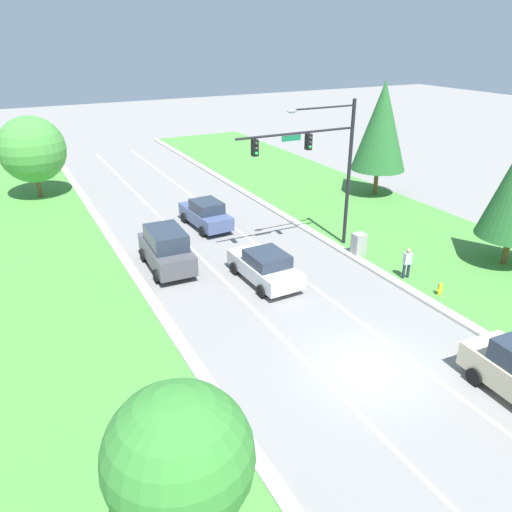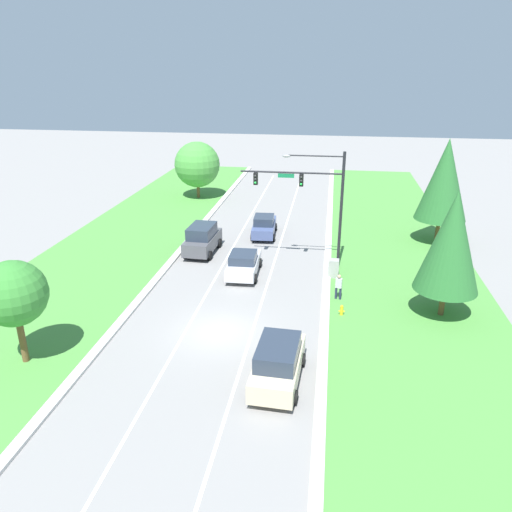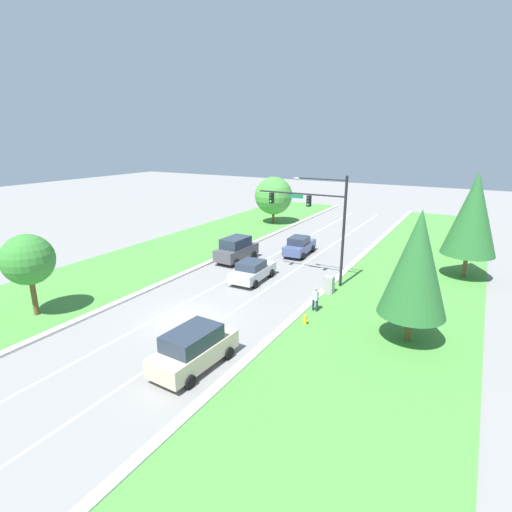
{
  "view_description": "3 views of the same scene",
  "coord_description": "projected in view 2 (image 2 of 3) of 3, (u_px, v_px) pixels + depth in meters",
  "views": [
    {
      "loc": [
        -10.65,
        -11.51,
        11.45
      ],
      "look_at": [
        -0.11,
        8.77,
        1.09
      ],
      "focal_mm": 35.0,
      "sensor_mm": 36.0,
      "label": 1
    },
    {
      "loc": [
        5.56,
        -23.08,
        13.58
      ],
      "look_at": [
        0.84,
        7.94,
        1.43
      ],
      "focal_mm": 35.0,
      "sensor_mm": 36.0,
      "label": 2
    },
    {
      "loc": [
        14.76,
        -17.36,
        10.8
      ],
      "look_at": [
        0.15,
        8.23,
        1.97
      ],
      "focal_mm": 28.0,
      "sensor_mm": 36.0,
      "label": 3
    }
  ],
  "objects": [
    {
      "name": "grass_verge_right",
      "position": [
        427.0,
        348.0,
        25.41
      ],
      "size": [
        10.0,
        90.0,
        0.08
      ],
      "color": "#4C8E3D",
      "rests_on": "ground_plane"
    },
    {
      "name": "curb_strip_right",
      "position": [
        324.0,
        339.0,
        26.14
      ],
      "size": [
        0.5,
        90.0,
        0.15
      ],
      "color": "beige",
      "rests_on": "ground_plane"
    },
    {
      "name": "champagne_suv",
      "position": [
        278.0,
        362.0,
        22.41
      ],
      "size": [
        2.33,
        4.8,
        2.01
      ],
      "rotation": [
        0.0,
        0.0,
        -0.05
      ],
      "color": "beige",
      "rests_on": "ground_plane"
    },
    {
      "name": "traffic_signal_mast",
      "position": [
        313.0,
        193.0,
        33.65
      ],
      "size": [
        7.0,
        0.41,
        8.22
      ],
      "color": "black",
      "rests_on": "ground_plane"
    },
    {
      "name": "silver_sedan",
      "position": [
        244.0,
        263.0,
        34.01
      ],
      "size": [
        2.22,
        4.57,
        1.64
      ],
      "rotation": [
        0.0,
        0.0,
        0.03
      ],
      "color": "silver",
      "rests_on": "ground_plane"
    },
    {
      "name": "utility_cabinet",
      "position": [
        333.0,
        269.0,
        33.55
      ],
      "size": [
        0.7,
        0.6,
        1.31
      ],
      "color": "#9E9E99",
      "rests_on": "ground_plane"
    },
    {
      "name": "conifer_near_right_tree",
      "position": [
        451.0,
        242.0,
        27.11
      ],
      "size": [
        3.54,
        3.54,
        7.35
      ],
      "color": "brown",
      "rests_on": "ground_plane"
    },
    {
      "name": "graphite_suv",
      "position": [
        202.0,
        239.0,
        37.85
      ],
      "size": [
        2.25,
        4.59,
        2.21
      ],
      "rotation": [
        0.0,
        0.0,
        -0.04
      ],
      "color": "#4C4C51",
      "rests_on": "ground_plane"
    },
    {
      "name": "conifer_far_right_tree",
      "position": [
        444.0,
        180.0,
        38.55
      ],
      "size": [
        3.96,
        3.96,
        8.34
      ],
      "color": "brown",
      "rests_on": "ground_plane"
    },
    {
      "name": "ground_plane",
      "position": [
        219.0,
        332.0,
        26.96
      ],
      "size": [
        160.0,
        160.0,
        0.0
      ],
      "primitive_type": "plane",
      "color": "gray"
    },
    {
      "name": "pedestrian",
      "position": [
        339.0,
        286.0,
        30.27
      ],
      "size": [
        0.41,
        0.28,
        1.69
      ],
      "rotation": [
        0.0,
        0.0,
        2.97
      ],
      "color": "#232842",
      "rests_on": "ground_plane"
    },
    {
      "name": "lane_stripe_inner_right",
      "position": [
        251.0,
        335.0,
        26.7
      ],
      "size": [
        0.14,
        81.0,
        0.01
      ],
      "color": "white",
      "rests_on": "ground_plane"
    },
    {
      "name": "oak_near_left_tree",
      "position": [
        197.0,
        165.0,
        52.44
      ],
      "size": [
        4.75,
        4.75,
        6.0
      ],
      "color": "brown",
      "rests_on": "ground_plane"
    },
    {
      "name": "fire_hydrant",
      "position": [
        342.0,
        311.0,
        28.55
      ],
      "size": [
        0.34,
        0.2,
        0.7
      ],
      "color": "gold",
      "rests_on": "ground_plane"
    },
    {
      "name": "lane_stripe_inner_left",
      "position": [
        186.0,
        330.0,
        27.21
      ],
      "size": [
        0.14,
        81.0,
        0.01
      ],
      "color": "white",
      "rests_on": "ground_plane"
    },
    {
      "name": "curb_strip_left",
      "position": [
        119.0,
        323.0,
        27.72
      ],
      "size": [
        0.5,
        90.0,
        0.15
      ],
      "color": "beige",
      "rests_on": "ground_plane"
    },
    {
      "name": "grass_verge_left",
      "position": [
        32.0,
        317.0,
        28.47
      ],
      "size": [
        10.0,
        90.0,
        0.08
      ],
      "color": "#4C8E3D",
      "rests_on": "ground_plane"
    },
    {
      "name": "slate_blue_sedan",
      "position": [
        264.0,
        226.0,
        41.68
      ],
      "size": [
        2.15,
        4.62,
        1.79
      ],
      "rotation": [
        0.0,
        0.0,
        0.06
      ],
      "color": "#475684",
      "rests_on": "ground_plane"
    },
    {
      "name": "oak_far_left_tree",
      "position": [
        13.0,
        294.0,
        22.94
      ],
      "size": [
        3.11,
        3.11,
        5.24
      ],
      "color": "brown",
      "rests_on": "ground_plane"
    }
  ]
}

